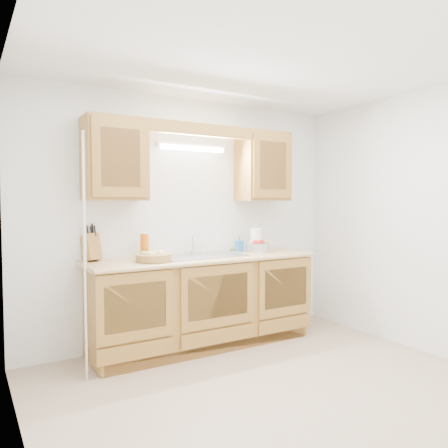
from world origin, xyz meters
TOP-DOWN VIEW (x-y plane):
  - room at (0.00, 0.00)m, footprint 3.52×3.50m
  - base_cabinets at (0.00, 1.20)m, footprint 2.20×0.60m
  - countertop at (0.00, 1.19)m, footprint 2.30×0.63m
  - upper_cabinet_left at (-0.83, 1.33)m, footprint 0.55×0.33m
  - upper_cabinet_right at (0.83, 1.33)m, footprint 0.55×0.33m
  - valance at (0.00, 1.19)m, footprint 2.20×0.05m
  - fluorescent_fixture at (0.00, 1.42)m, footprint 0.76×0.08m
  - sink at (0.00, 1.21)m, footprint 0.84×0.46m
  - wire_shelf_pole at (-1.20, 0.94)m, footprint 0.03×0.03m
  - outlet_plate at (0.95, 1.49)m, footprint 0.08×0.01m
  - fruit_basket at (-0.55, 1.10)m, footprint 0.43×0.43m
  - knife_block at (-1.03, 1.43)m, footprint 0.17×0.23m
  - orange_canister at (-0.54, 1.36)m, footprint 0.09×0.09m
  - soap_bottle at (0.54, 1.36)m, footprint 0.07×0.08m
  - sponge at (0.54, 1.44)m, footprint 0.10×0.07m
  - paper_towel at (0.68, 1.25)m, footprint 0.15×0.15m
  - apple_bowl at (0.67, 1.21)m, footprint 0.31×0.31m

SIDE VIEW (x-z plane):
  - base_cabinets at x=0.00m, z-range 0.01..0.87m
  - sink at x=0.00m, z-range 0.65..1.01m
  - countertop at x=0.00m, z-range 0.86..0.90m
  - sponge at x=0.54m, z-range 0.90..0.92m
  - fruit_basket at x=-0.55m, z-range 0.89..0.99m
  - apple_bowl at x=0.67m, z-range 0.89..1.02m
  - soap_bottle at x=0.54m, z-range 0.90..1.06m
  - wire_shelf_pole at x=-1.20m, z-range 0.00..2.00m
  - orange_canister at x=-0.54m, z-range 0.90..1.15m
  - paper_towel at x=0.68m, z-range 0.87..1.18m
  - knife_block at x=-1.03m, z-range 0.85..1.20m
  - outlet_plate at x=0.95m, z-range 1.09..1.21m
  - room at x=0.00m, z-range 0.00..2.50m
  - upper_cabinet_left at x=-0.83m, z-range 1.45..2.20m
  - upper_cabinet_right at x=0.83m, z-range 1.45..2.20m
  - fluorescent_fixture at x=0.00m, z-range 1.96..2.04m
  - valance at x=0.00m, z-range 2.08..2.20m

